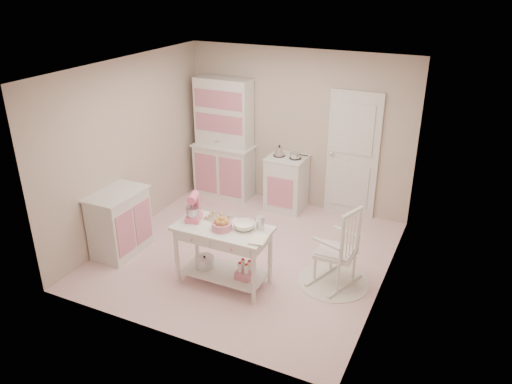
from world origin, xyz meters
TOP-DOWN VIEW (x-y plane):
  - room_shell at (0.00, 0.00)m, footprint 3.84×3.84m
  - door at (0.95, 1.87)m, footprint 0.82×0.05m
  - hutch at (-1.25, 1.66)m, footprint 1.06×0.50m
  - stove at (-0.05, 1.61)m, footprint 0.62×0.57m
  - base_cabinet at (-1.63, -0.70)m, footprint 0.54×0.84m
  - lace_rug at (1.33, -0.15)m, footprint 0.92×0.92m
  - rocking_chair at (1.33, -0.15)m, footprint 0.70×0.84m
  - work_table at (0.05, -0.75)m, footprint 1.20×0.60m
  - stand_mixer at (-0.37, -0.73)m, footprint 0.27×0.33m
  - cookie_tray at (-0.10, -0.57)m, footprint 0.34×0.24m
  - bread_basket at (0.07, -0.80)m, footprint 0.25×0.25m
  - mixing_bowl at (0.31, -0.67)m, footprint 0.27×0.27m
  - metal_pitcher at (0.49, -0.59)m, footprint 0.10×0.10m
  - recipe_book at (0.50, -0.87)m, footprint 0.21×0.27m

SIDE VIEW (x-z plane):
  - lace_rug at x=1.33m, z-range 0.00..0.01m
  - work_table at x=0.05m, z-range 0.00..0.80m
  - stove at x=-0.05m, z-range 0.00..0.92m
  - base_cabinet at x=-1.63m, z-range 0.00..0.92m
  - rocking_chair at x=1.33m, z-range 0.00..1.10m
  - cookie_tray at x=-0.10m, z-range 0.80..0.82m
  - recipe_book at x=0.50m, z-range 0.80..0.82m
  - mixing_bowl at x=0.31m, z-range 0.80..0.88m
  - bread_basket at x=0.07m, z-range 0.80..0.89m
  - metal_pitcher at x=0.49m, z-range 0.80..0.97m
  - stand_mixer at x=-0.37m, z-range 0.80..1.14m
  - door at x=0.95m, z-range 0.00..2.04m
  - hutch at x=-1.25m, z-range 0.00..2.08m
  - room_shell at x=0.00m, z-range 0.34..2.96m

